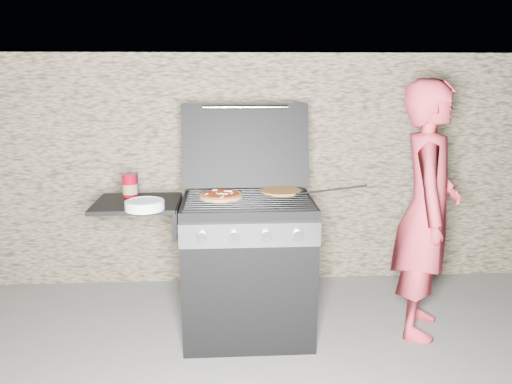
{
  "coord_description": "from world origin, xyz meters",
  "views": [
    {
      "loc": [
        -0.12,
        -2.94,
        1.67
      ],
      "look_at": [
        0.05,
        0.0,
        0.95
      ],
      "focal_mm": 35.0,
      "sensor_mm": 36.0,
      "label": 1
    }
  ],
  "objects": [
    {
      "name": "plate_stack",
      "position": [
        -0.59,
        -0.19,
        0.93
      ],
      "size": [
        0.29,
        0.29,
        0.05
      ],
      "primitive_type": "cylinder",
      "rotation": [
        0.0,
        0.0,
        0.4
      ],
      "color": "white",
      "rests_on": "gas_grill"
    },
    {
      "name": "sauce_jar",
      "position": [
        -0.73,
        0.13,
        0.97
      ],
      "size": [
        0.11,
        0.11,
        0.14
      ],
      "primitive_type": "cylinder",
      "rotation": [
        0.0,
        0.0,
        -0.29
      ],
      "color": "maroon",
      "rests_on": "gas_grill"
    },
    {
      "name": "gas_grill",
      "position": [
        -0.25,
        0.0,
        0.46
      ],
      "size": [
        1.34,
        0.79,
        0.91
      ],
      "primitive_type": null,
      "color": "black",
      "rests_on": "ground"
    },
    {
      "name": "pizza_plain",
      "position": [
        0.22,
        0.15,
        0.92
      ],
      "size": [
        0.29,
        0.29,
        0.01
      ],
      "primitive_type": "cylinder",
      "rotation": [
        0.0,
        0.0,
        0.15
      ],
      "color": "gold",
      "rests_on": "gas_grill"
    },
    {
      "name": "stone_wall",
      "position": [
        0.0,
        1.05,
        0.9
      ],
      "size": [
        8.0,
        0.35,
        1.8
      ],
      "primitive_type": "cube",
      "color": "#9A8864",
      "rests_on": "ground"
    },
    {
      "name": "blue_carton",
      "position": [
        -0.73,
        0.21,
        0.97
      ],
      "size": [
        0.06,
        0.04,
        0.13
      ],
      "primitive_type": "cube",
      "rotation": [
        0.0,
        0.0,
        -0.06
      ],
      "color": "#0712BB",
      "rests_on": "gas_grill"
    },
    {
      "name": "ground",
      "position": [
        0.0,
        0.0,
        0.0
      ],
      "size": [
        50.0,
        50.0,
        0.0
      ],
      "primitive_type": "plane",
      "color": "#615E5C"
    },
    {
      "name": "person",
      "position": [
        1.13,
        0.0,
        0.81
      ],
      "size": [
        0.57,
        0.69,
        1.63
      ],
      "primitive_type": "imported",
      "rotation": [
        0.0,
        0.0,
        1.21
      ],
      "color": "#BA303D",
      "rests_on": "ground"
    },
    {
      "name": "pizza_topped",
      "position": [
        -0.16,
        0.03,
        0.93
      ],
      "size": [
        0.34,
        0.34,
        0.03
      ],
      "primitive_type": null,
      "rotation": [
        0.0,
        0.0,
        -0.36
      ],
      "color": "tan",
      "rests_on": "gas_grill"
    },
    {
      "name": "tongs",
      "position": [
        0.5,
        0.0,
        0.96
      ],
      "size": [
        0.44,
        0.12,
        0.09
      ],
      "primitive_type": "cylinder",
      "rotation": [
        0.0,
        1.4,
        -0.25
      ],
      "color": "black",
      "rests_on": "gas_grill"
    }
  ]
}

